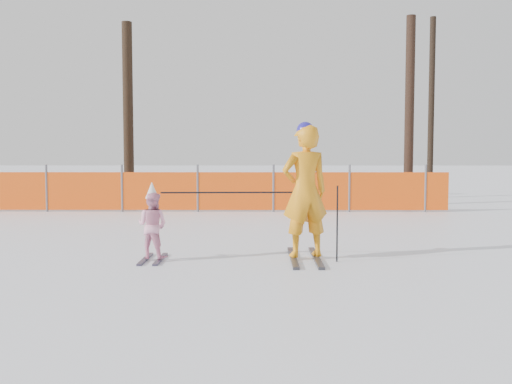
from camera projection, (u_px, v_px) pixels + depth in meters
ground at (256, 267)px, 7.80m from camera, size 120.00×120.00×0.00m
adult at (305, 191)px, 8.34m from camera, size 0.81×1.61×2.02m
child at (152, 225)px, 8.29m from camera, size 0.56×0.90×1.15m
ski_poles at (267, 204)px, 8.25m from camera, size 2.56×0.22×1.10m
safety_fence at (133, 191)px, 15.04m from camera, size 16.64×0.06×1.25m
tree_trunks at (289, 111)px, 17.80m from camera, size 10.25×2.99×6.18m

